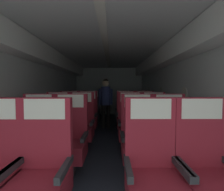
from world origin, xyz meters
TOP-DOWN VIEW (x-y plane):
  - ground at (0.00, 3.80)m, footprint 3.39×7.99m
  - fuselage_shell at (0.00, 4.06)m, footprint 3.27×7.64m
  - seat_a_left_aisle at (-0.53, 1.32)m, footprint 0.53×0.52m
  - seat_a_right_aisle at (1.02, 1.34)m, footprint 0.53×0.52m
  - seat_a_right_window at (0.51, 1.34)m, footprint 0.53×0.52m
  - seat_b_left_window at (-1.01, 2.27)m, footprint 0.53×0.52m
  - seat_b_left_aisle at (-0.51, 2.26)m, footprint 0.53×0.52m
  - seat_b_right_aisle at (1.02, 2.27)m, footprint 0.53×0.52m
  - seat_b_right_window at (0.53, 2.28)m, footprint 0.53×0.52m
  - seat_c_left_window at (-1.02, 3.21)m, footprint 0.53×0.52m
  - seat_c_left_aisle at (-0.51, 3.20)m, footprint 0.53×0.52m
  - seat_c_right_aisle at (1.02, 3.21)m, footprint 0.53×0.52m
  - seat_c_right_window at (0.52, 3.19)m, footprint 0.53×0.52m
  - seat_d_left_window at (-1.02, 4.14)m, footprint 0.53×0.52m
  - seat_d_left_aisle at (-0.52, 4.15)m, footprint 0.53×0.52m
  - seat_d_right_aisle at (1.02, 4.16)m, footprint 0.53×0.52m
  - seat_d_right_window at (0.51, 4.15)m, footprint 0.53×0.52m
  - seat_e_left_window at (-1.02, 5.08)m, footprint 0.53×0.52m
  - seat_e_left_aisle at (-0.53, 5.09)m, footprint 0.53×0.52m
  - seat_e_right_aisle at (1.02, 5.07)m, footprint 0.53×0.52m
  - seat_e_right_window at (0.51, 5.07)m, footprint 0.53×0.52m
  - flight_attendant at (-0.06, 4.88)m, footprint 0.43×0.28m

SIDE VIEW (x-z plane):
  - ground at x=0.00m, z-range -0.02..0.00m
  - seat_a_left_aisle at x=-0.53m, z-range -0.10..1.09m
  - seat_a_right_aisle at x=1.02m, z-range -0.10..1.09m
  - seat_a_right_window at x=0.51m, z-range -0.10..1.09m
  - seat_b_left_window at x=-1.01m, z-range -0.10..1.09m
  - seat_b_left_aisle at x=-0.51m, z-range -0.10..1.09m
  - seat_b_right_aisle at x=1.02m, z-range -0.10..1.09m
  - seat_b_right_window at x=0.53m, z-range -0.10..1.09m
  - seat_c_left_window at x=-1.02m, z-range -0.10..1.09m
  - seat_c_left_aisle at x=-0.51m, z-range -0.10..1.09m
  - seat_c_right_aisle at x=1.02m, z-range -0.10..1.09m
  - seat_c_right_window at x=0.52m, z-range -0.10..1.09m
  - seat_d_left_window at x=-1.02m, z-range -0.10..1.09m
  - seat_d_left_aisle at x=-0.52m, z-range -0.10..1.09m
  - seat_d_right_aisle at x=1.02m, z-range -0.10..1.09m
  - seat_d_right_window at x=0.51m, z-range -0.10..1.09m
  - seat_e_left_window at x=-1.02m, z-range -0.10..1.09m
  - seat_e_left_aisle at x=-0.53m, z-range -0.10..1.09m
  - seat_e_right_aisle at x=1.02m, z-range -0.10..1.09m
  - seat_e_right_window at x=0.51m, z-range -0.10..1.09m
  - flight_attendant at x=-0.06m, z-range 0.17..1.72m
  - fuselage_shell at x=0.00m, z-range 0.49..2.75m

